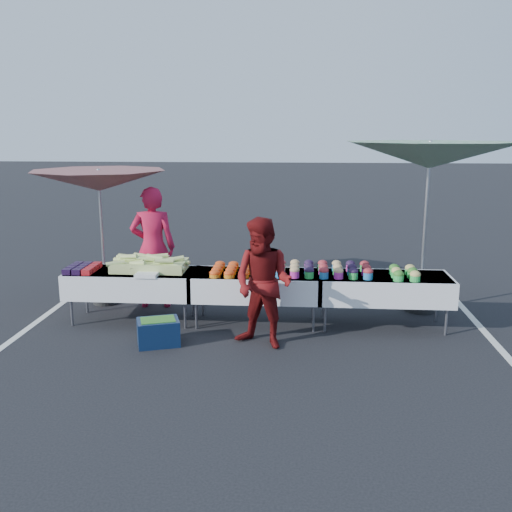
# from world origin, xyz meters

# --- Properties ---
(ground) EXTENTS (80.00, 80.00, 0.00)m
(ground) POSITION_xyz_m (0.00, 0.00, 0.00)
(ground) COLOR black
(stripe_left) EXTENTS (0.10, 5.00, 0.00)m
(stripe_left) POSITION_xyz_m (-3.20, 0.00, 0.00)
(stripe_left) COLOR silver
(stripe_left) RESTS_ON ground
(stripe_right) EXTENTS (0.10, 5.00, 0.00)m
(stripe_right) POSITION_xyz_m (3.20, 0.00, 0.00)
(stripe_right) COLOR silver
(stripe_right) RESTS_ON ground
(table_left) EXTENTS (1.86, 0.81, 0.75)m
(table_left) POSITION_xyz_m (-1.80, 0.00, 0.58)
(table_left) COLOR white
(table_left) RESTS_ON ground
(table_center) EXTENTS (1.86, 0.81, 0.75)m
(table_center) POSITION_xyz_m (0.00, 0.00, 0.58)
(table_center) COLOR white
(table_center) RESTS_ON ground
(table_right) EXTENTS (1.86, 0.81, 0.75)m
(table_right) POSITION_xyz_m (1.80, 0.00, 0.58)
(table_right) COLOR white
(table_right) RESTS_ON ground
(berry_punnets) EXTENTS (0.40, 0.54, 0.08)m
(berry_punnets) POSITION_xyz_m (-2.51, -0.06, 0.79)
(berry_punnets) COLOR black
(berry_punnets) RESTS_ON table_left
(corn_pile) EXTENTS (1.16, 0.57, 0.26)m
(corn_pile) POSITION_xyz_m (-1.54, 0.04, 0.84)
(corn_pile) COLOR #AFD46C
(corn_pile) RESTS_ON table_left
(plastic_bags) EXTENTS (0.30, 0.25, 0.05)m
(plastic_bags) POSITION_xyz_m (-1.50, -0.30, 0.78)
(plastic_bags) COLOR white
(plastic_bags) RESTS_ON table_left
(carrot_bowls) EXTENTS (0.75, 0.69, 0.11)m
(carrot_bowls) POSITION_xyz_m (-0.25, -0.01, 0.80)
(carrot_bowls) COLOR orange
(carrot_bowls) RESTS_ON table_center
(potato_cups) EXTENTS (1.34, 0.58, 0.16)m
(potato_cups) POSITION_xyz_m (0.95, 0.00, 0.83)
(potato_cups) COLOR #2672B4
(potato_cups) RESTS_ON table_right
(bean_baskets) EXTENTS (0.36, 0.50, 0.15)m
(bean_baskets) POSITION_xyz_m (2.06, -0.10, 0.82)
(bean_baskets) COLOR green
(bean_baskets) RESTS_ON table_right
(vendor) EXTENTS (0.75, 0.54, 1.90)m
(vendor) POSITION_xyz_m (-1.66, 0.70, 0.95)
(vendor) COLOR #BF153A
(vendor) RESTS_ON ground
(customer) EXTENTS (1.01, 0.92, 1.68)m
(customer) POSITION_xyz_m (0.16, -0.86, 0.84)
(customer) COLOR #630E0F
(customer) RESTS_ON ground
(umbrella_left) EXTENTS (2.21, 2.21, 2.16)m
(umbrella_left) POSITION_xyz_m (-2.50, 0.80, 1.96)
(umbrella_left) COLOR black
(umbrella_left) RESTS_ON ground
(umbrella_right) EXTENTS (3.35, 3.35, 2.60)m
(umbrella_right) POSITION_xyz_m (2.49, 0.80, 2.36)
(umbrella_right) COLOR black
(umbrella_right) RESTS_ON ground
(storage_bin) EXTENTS (0.63, 0.54, 0.35)m
(storage_bin) POSITION_xyz_m (-1.21, -0.93, 0.18)
(storage_bin) COLOR #0C1E3E
(storage_bin) RESTS_ON ground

